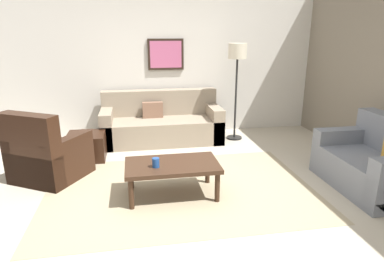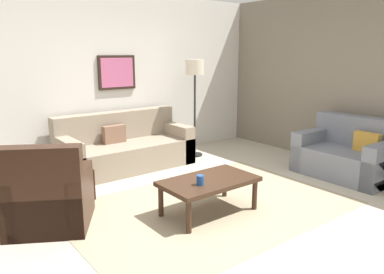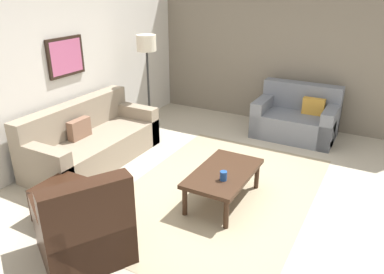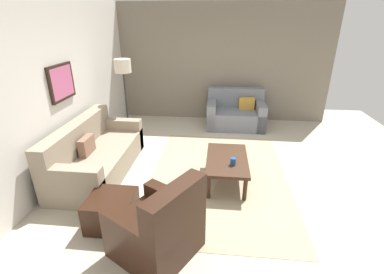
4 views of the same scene
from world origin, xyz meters
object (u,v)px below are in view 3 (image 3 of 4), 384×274
Objects in this scene: couch_loveseat at (297,119)px; lamp_standing at (147,54)px; framed_artwork at (66,57)px; ottoman at (66,201)px; armchair_leather at (85,232)px; cup at (223,176)px; coffee_table at (223,175)px; couch_main at (89,142)px.

couch_loveseat is 0.78× the size of lamp_standing.
ottoman is at bearing -139.21° from framed_artwork.
couch_loveseat is 1.23× the size of armchair_leather.
cup is (0.97, -1.53, 0.26)m from ottoman.
ottoman is 0.51× the size of coffee_table.
couch_loveseat is at bearing -24.36° from ottoman.
couch_main is 2.32m from cup.
lamp_standing reaches higher than couch_loveseat.
coffee_table is (1.16, -1.45, 0.16)m from ottoman.
cup is at bearing -57.76° from ottoman.
couch_main is at bearing -110.05° from framed_artwork.
couch_main is at bearing 172.71° from lamp_standing.
ottoman is 2.90m from lamp_standing.
couch_main is at bearing 42.11° from armchair_leather.
couch_main and couch_loveseat have the same top height.
couch_main is 1.45m from ottoman.
armchair_leather is at bearing -156.18° from lamp_standing.
framed_artwork is (1.80, 1.90, 1.19)m from armchair_leather.
armchair_leather is 10.02× the size of cup.
ottoman is 2.24m from framed_artwork.
couch_main reaches higher than ottoman.
armchair_leather is at bearing -120.38° from ottoman.
couch_loveseat is at bearing -3.25° from cup.
couch_main is 3.19× the size of framed_artwork.
cup is (-2.76, 0.16, 0.16)m from couch_loveseat.
couch_main is 2.22m from armchair_leather.
armchair_leather is 2.88m from framed_artwork.
cup is at bearing 176.75° from couch_loveseat.
couch_main is at bearing 88.33° from coffee_table.
couch_main reaches higher than coffee_table.
framed_artwork reaches higher than lamp_standing.
lamp_standing is 1.32m from framed_artwork.
lamp_standing is at bearing 116.92° from couch_loveseat.
cup is (1.38, -0.82, 0.16)m from armchair_leather.
lamp_standing reaches higher than couch_main.
cup is 2.94m from framed_artwork.
coffee_table is 0.64× the size of lamp_standing.
coffee_table is at bearing 174.64° from couch_loveseat.
couch_main is 1.22× the size of lamp_standing.
framed_artwork is (1.38, 1.19, 1.30)m from ottoman.
cup reaches higher than coffee_table.
cup is 2.83m from lamp_standing.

